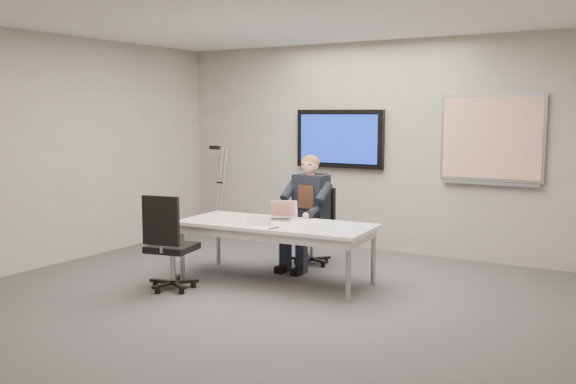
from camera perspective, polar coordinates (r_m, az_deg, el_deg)
The scene contains 14 objects.
floor at distance 6.34m, azimuth -3.52°, elevation -9.94°, with size 6.00×6.00×0.02m, color #3C3D3F.
ceiling at distance 6.14m, azimuth -3.73°, elevation 15.91°, with size 6.00×6.00×0.02m, color silver.
wall_back at distance 8.72m, azimuth 7.69°, elevation 4.00°, with size 6.00×0.02×2.80m, color gray.
wall_left at distance 8.17m, azimuth -21.23°, elevation 3.39°, with size 0.02×6.00×2.80m, color gray.
conference_table at distance 7.04m, azimuth -1.06°, elevation -3.35°, with size 2.19×1.05×0.66m.
tv_display at distance 8.87m, azimuth 4.59°, elevation 4.74°, with size 1.30×0.09×0.80m.
whiteboard at distance 8.19m, azimuth 17.65°, elevation 4.46°, with size 1.25×0.08×1.10m.
office_chair_far at distance 7.91m, azimuth 2.35°, elevation -4.31°, with size 0.57×0.57×0.95m.
office_chair_near at distance 6.85m, azimuth -10.42°, elevation -6.01°, with size 0.57×0.57×1.02m.
seated_person at distance 7.66m, azimuth 1.41°, elevation -2.78°, with size 0.44×0.75×1.35m.
crutch at distance 9.82m, azimuth -6.01°, elevation 0.26°, with size 0.19×0.35×1.40m, color #B4B6BC, non-canonical shape.
laptop at distance 7.22m, azimuth -0.69°, elevation -2.05°, with size 0.36×0.39×0.21m.
name_tent at distance 6.88m, azimuth -2.57°, elevation -2.55°, with size 0.24×0.07×0.10m, color white, non-canonical shape.
pen at distance 6.66m, azimuth -1.27°, elevation -3.23°, with size 0.01×0.01×0.15m, color black.
Camera 1 is at (3.45, -4.99, 1.85)m, focal length 40.00 mm.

